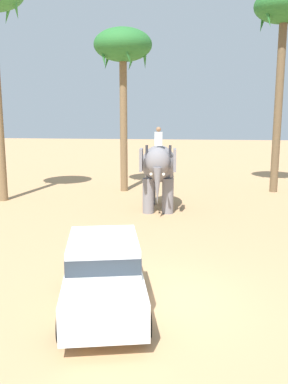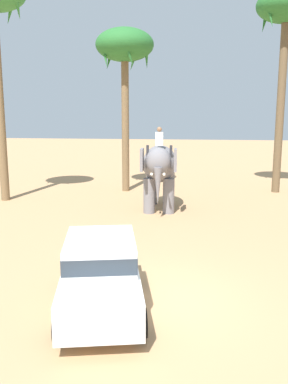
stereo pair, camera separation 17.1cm
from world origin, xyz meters
name	(u,v)px [view 1 (the left image)]	position (x,y,z in m)	size (l,w,h in m)	color
ground_plane	(148,301)	(0.00, 0.00, 0.00)	(120.00, 120.00, 0.00)	tan
car_sedan_foreground	(104,271)	(-0.97, -0.49, 0.93)	(2.53, 4.37, 1.70)	white
elephant_with_mahout	(159,168)	(-0.53, 9.61, 1.99)	(1.76, 3.91, 3.88)	slate
palm_tree_behind_elephant	(284,15)	(5.69, 14.83, 9.59)	(3.20, 3.20, 10.98)	brown
palm_tree_near_hut	(123,50)	(-2.91, 14.11, 7.84)	(3.20, 3.20, 9.04)	brown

